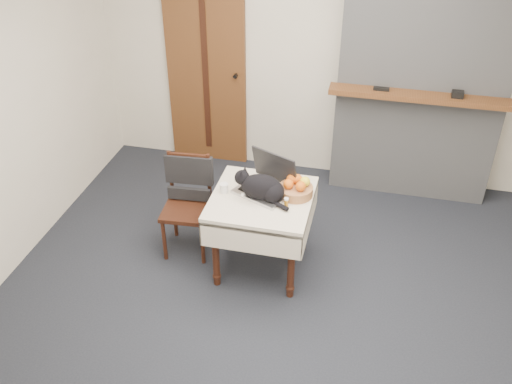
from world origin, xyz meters
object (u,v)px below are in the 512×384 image
cat (263,188)px  cream_jar (224,188)px  pill_bottle (286,202)px  chair (188,190)px  laptop (267,182)px  door (206,71)px  fruit_basket (296,188)px  side_table (262,209)px

cat → cream_jar: cat is taller
cream_jar → pill_bottle: cream_jar is taller
pill_bottle → chair: size_ratio=0.08×
chair → laptop: bearing=-8.9°
pill_bottle → chair: chair is taller
laptop → chair: 0.72m
door → cream_jar: size_ratio=26.44×
cream_jar → fruit_basket: (0.55, 0.09, 0.02)m
cream_jar → fruit_basket: fruit_basket is taller
side_table → cream_jar: cream_jar is taller
laptop → door: bearing=146.2°
side_table → cat: (0.01, -0.02, 0.21)m
pill_bottle → chair: bearing=164.6°
chair → door: bearing=96.6°
door → pill_bottle: 2.09m
pill_bottle → fruit_basket: (0.04, 0.17, 0.02)m
laptop → side_table: bearing=-75.8°
chair → pill_bottle: bearing=-19.7°
cat → cream_jar: bearing=-174.5°
cat → laptop: bearing=94.7°
laptop → pill_bottle: bearing=-20.7°
cream_jar → chair: bearing=155.8°
cat → pill_bottle: 0.22m
cream_jar → pill_bottle: size_ratio=1.04×
cat → pill_bottle: bearing=-8.3°
laptop → pill_bottle: size_ratio=7.01×
side_table → cream_jar: size_ratio=10.31×
door → side_table: bearing=-59.8°
cat → fruit_basket: (0.24, 0.11, -0.04)m
fruit_basket → chair: bearing=175.7°
laptop → chair: (-0.69, 0.06, -0.22)m
laptop → pill_bottle: (0.19, -0.19, -0.04)m
laptop → fruit_basket: laptop is taller
door → fruit_basket: (1.20, -1.55, -0.24)m
laptop → fruit_basket: bearing=20.3°
door → pill_bottle: (1.16, -1.72, -0.26)m
door → laptop: (0.97, -1.53, -0.23)m
cat → chair: cat is taller
side_table → laptop: (0.02, 0.11, 0.19)m
door → pill_bottle: size_ratio=27.56×
door → side_table: 1.94m
door → fruit_basket: bearing=-52.1°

